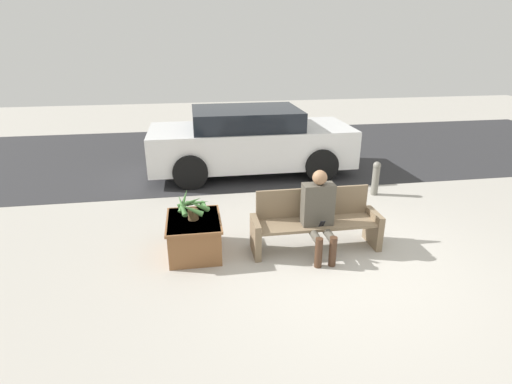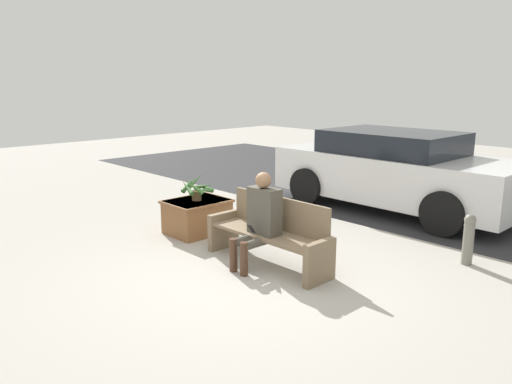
{
  "view_description": "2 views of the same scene",
  "coord_description": "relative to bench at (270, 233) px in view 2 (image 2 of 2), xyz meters",
  "views": [
    {
      "loc": [
        -1.93,
        -4.52,
        2.93
      ],
      "look_at": [
        -1.05,
        0.84,
        0.82
      ],
      "focal_mm": 28.0,
      "sensor_mm": 36.0,
      "label": 1
    },
    {
      "loc": [
        4.21,
        -3.9,
        2.37
      ],
      "look_at": [
        -0.91,
        0.93,
        0.8
      ],
      "focal_mm": 35.0,
      "sensor_mm": 36.0,
      "label": 2
    }
  ],
  "objects": [
    {
      "name": "person_seated",
      "position": [
        -0.01,
        -0.18,
        0.26
      ],
      "size": [
        0.44,
        0.61,
        1.24
      ],
      "color": "#4C473D",
      "rests_on": "ground_plane"
    },
    {
      "name": "bollard_post",
      "position": [
        1.81,
        1.86,
        -0.05
      ],
      "size": [
        0.15,
        0.15,
        0.68
      ],
      "color": "slate",
      "rests_on": "ground_plane"
    },
    {
      "name": "planter_box",
      "position": [
        -1.75,
        0.11,
        -0.13
      ],
      "size": [
        0.76,
        0.94,
        0.53
      ],
      "color": "brown",
      "rests_on": "ground_plane"
    },
    {
      "name": "ground_plane",
      "position": [
        0.23,
        -0.55,
        -0.41
      ],
      "size": [
        30.0,
        30.0,
        0.0
      ],
      "primitive_type": "plane",
      "color": "#ADA89E"
    },
    {
      "name": "parked_car",
      "position": [
        -0.41,
        3.67,
        0.33
      ],
      "size": [
        4.49,
        1.98,
        1.47
      ],
      "color": "silver",
      "rests_on": "ground_plane"
    },
    {
      "name": "road_surface",
      "position": [
        0.23,
        5.35,
        -0.41
      ],
      "size": [
        20.0,
        6.0,
        0.01
      ],
      "primitive_type": "cube",
      "color": "#2D2D30",
      "rests_on": "ground_plane"
    },
    {
      "name": "bench",
      "position": [
        0.0,
        0.0,
        0.0
      ],
      "size": [
        1.87,
        0.51,
        0.87
      ],
      "color": "#7A664C",
      "rests_on": "ground_plane"
    },
    {
      "name": "potted_plant",
      "position": [
        -1.75,
        0.12,
        0.31
      ],
      "size": [
        0.48,
        0.52,
        0.42
      ],
      "color": "brown",
      "rests_on": "planter_box"
    }
  ]
}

